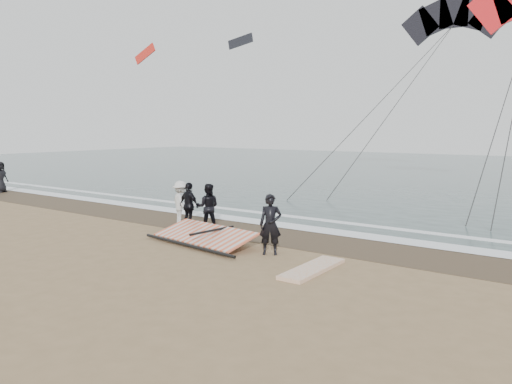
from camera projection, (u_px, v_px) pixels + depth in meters
ground at (231, 275)px, 11.98m from camera, size 120.00×120.00×0.00m
sea at (496, 174)px, 38.60m from camera, size 120.00×54.00×0.02m
wet_sand at (320, 241)px, 15.61m from camera, size 120.00×2.80×0.01m
foam_near at (340, 233)px, 16.74m from camera, size 120.00×0.90×0.01m
foam_far at (361, 225)px, 18.11m from camera, size 120.00×0.45×0.01m
man_main at (270, 224)px, 13.85m from camera, size 0.74×0.66×1.70m
board_white at (312, 269)px, 12.37m from camera, size 0.66×2.34×0.09m
board_cream at (223, 238)px, 15.83m from camera, size 1.21×2.31×0.09m
trio_cluster at (191, 205)px, 17.67m from camera, size 2.50×1.08×1.63m
sail_rig at (206, 237)px, 15.36m from camera, size 3.98×2.13×0.49m
kite_dark at (453, 22)px, 33.63m from camera, size 8.15×8.07×19.27m
distant_kites at (192, 48)px, 51.35m from camera, size 12.73×4.12×2.62m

